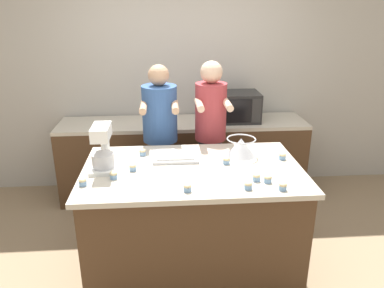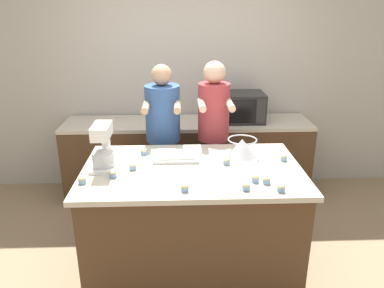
{
  "view_description": "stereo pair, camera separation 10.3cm",
  "coord_description": "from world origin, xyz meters",
  "px_view_note": "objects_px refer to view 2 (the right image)",
  "views": [
    {
      "loc": [
        -0.21,
        -2.69,
        2.15
      ],
      "look_at": [
        0.0,
        0.05,
        1.13
      ],
      "focal_mm": 35.0,
      "sensor_mm": 36.0,
      "label": 1
    },
    {
      "loc": [
        -0.11,
        -2.69,
        2.15
      ],
      "look_at": [
        0.0,
        0.05,
        1.13
      ],
      "focal_mm": 35.0,
      "sensor_mm": 36.0,
      "label": 2
    }
  ],
  "objects_px": {
    "cupcake_1": "(267,180)",
    "cupcake_6": "(185,187)",
    "cupcake_3": "(227,161)",
    "cupcake_0": "(82,180)",
    "stand_mixer": "(103,149)",
    "cupcake_4": "(133,166)",
    "cupcake_5": "(281,188)",
    "person_left": "(163,144)",
    "microwave_oven": "(242,107)",
    "cupcake_8": "(113,174)",
    "cupcake_10": "(246,186)",
    "cupcake_9": "(255,178)",
    "mixing_bowl": "(242,147)",
    "cupcake_2": "(284,157)",
    "cupcake_7": "(144,151)",
    "person_right": "(213,140)",
    "baking_tray": "(176,156)"
  },
  "relations": [
    {
      "from": "cupcake_9",
      "to": "stand_mixer",
      "type": "bearing_deg",
      "value": 165.14
    },
    {
      "from": "cupcake_7",
      "to": "person_right",
      "type": "bearing_deg",
      "value": 38.02
    },
    {
      "from": "cupcake_1",
      "to": "cupcake_6",
      "type": "relative_size",
      "value": 1.0
    },
    {
      "from": "mixing_bowl",
      "to": "cupcake_2",
      "type": "bearing_deg",
      "value": -17.99
    },
    {
      "from": "mixing_bowl",
      "to": "cupcake_9",
      "type": "relative_size",
      "value": 4.14
    },
    {
      "from": "person_left",
      "to": "mixing_bowl",
      "type": "xyz_separation_m",
      "value": [
        0.68,
        -0.57,
        0.17
      ]
    },
    {
      "from": "person_right",
      "to": "cupcake_5",
      "type": "xyz_separation_m",
      "value": [
        0.35,
        -1.22,
        0.09
      ]
    },
    {
      "from": "baking_tray",
      "to": "cupcake_6",
      "type": "bearing_deg",
      "value": -84.26
    },
    {
      "from": "stand_mixer",
      "to": "cupcake_7",
      "type": "xyz_separation_m",
      "value": [
        0.28,
        0.26,
        -0.13
      ]
    },
    {
      "from": "cupcake_4",
      "to": "cupcake_6",
      "type": "xyz_separation_m",
      "value": [
        0.4,
        -0.37,
        0.0
      ]
    },
    {
      "from": "cupcake_3",
      "to": "cupcake_5",
      "type": "bearing_deg",
      "value": -56.7
    },
    {
      "from": "cupcake_4",
      "to": "cupcake_10",
      "type": "height_order",
      "value": "same"
    },
    {
      "from": "cupcake_10",
      "to": "cupcake_8",
      "type": "bearing_deg",
      "value": 165.84
    },
    {
      "from": "cupcake_0",
      "to": "cupcake_1",
      "type": "bearing_deg",
      "value": -2.29
    },
    {
      "from": "person_left",
      "to": "cupcake_4",
      "type": "xyz_separation_m",
      "value": [
        -0.21,
        -0.81,
        0.12
      ]
    },
    {
      "from": "person_right",
      "to": "cupcake_7",
      "type": "relative_size",
      "value": 27.98
    },
    {
      "from": "cupcake_5",
      "to": "cupcake_7",
      "type": "relative_size",
      "value": 1.0
    },
    {
      "from": "person_left",
      "to": "cupcake_4",
      "type": "bearing_deg",
      "value": -104.44
    },
    {
      "from": "cupcake_4",
      "to": "baking_tray",
      "type": "bearing_deg",
      "value": 34.64
    },
    {
      "from": "cupcake_4",
      "to": "cupcake_10",
      "type": "xyz_separation_m",
      "value": [
        0.82,
        -0.37,
        0.0
      ]
    },
    {
      "from": "cupcake_5",
      "to": "cupcake_9",
      "type": "height_order",
      "value": "same"
    },
    {
      "from": "person_left",
      "to": "cupcake_10",
      "type": "bearing_deg",
      "value": -62.73
    },
    {
      "from": "cupcake_5",
      "to": "cupcake_2",
      "type": "bearing_deg",
      "value": 73.12
    },
    {
      "from": "cupcake_9",
      "to": "cupcake_2",
      "type": "bearing_deg",
      "value": 50.85
    },
    {
      "from": "cupcake_2",
      "to": "cupcake_3",
      "type": "relative_size",
      "value": 1.0
    },
    {
      "from": "cupcake_1",
      "to": "cupcake_5",
      "type": "bearing_deg",
      "value": -60.16
    },
    {
      "from": "cupcake_6",
      "to": "cupcake_7",
      "type": "xyz_separation_m",
      "value": [
        -0.34,
        0.68,
        0.0
      ]
    },
    {
      "from": "person_left",
      "to": "cupcake_1",
      "type": "bearing_deg",
      "value": -54.65
    },
    {
      "from": "cupcake_8",
      "to": "person_left",
      "type": "bearing_deg",
      "value": 70.25
    },
    {
      "from": "cupcake_4",
      "to": "cupcake_1",
      "type": "bearing_deg",
      "value": -15.81
    },
    {
      "from": "cupcake_6",
      "to": "cupcake_9",
      "type": "xyz_separation_m",
      "value": [
        0.51,
        0.13,
        0.0
      ]
    },
    {
      "from": "microwave_oven",
      "to": "cupcake_8",
      "type": "xyz_separation_m",
      "value": [
        -1.21,
        -1.54,
        -0.09
      ]
    },
    {
      "from": "person_right",
      "to": "cupcake_2",
      "type": "xyz_separation_m",
      "value": [
        0.52,
        -0.68,
        0.09
      ]
    },
    {
      "from": "person_right",
      "to": "cupcake_5",
      "type": "height_order",
      "value": "person_right"
    },
    {
      "from": "stand_mixer",
      "to": "cupcake_4",
      "type": "relative_size",
      "value": 5.97
    },
    {
      "from": "baking_tray",
      "to": "cupcake_7",
      "type": "distance_m",
      "value": 0.29
    },
    {
      "from": "stand_mixer",
      "to": "cupcake_9",
      "type": "relative_size",
      "value": 5.97
    },
    {
      "from": "cupcake_0",
      "to": "cupcake_6",
      "type": "xyz_separation_m",
      "value": [
        0.73,
        -0.15,
        0.0
      ]
    },
    {
      "from": "person_left",
      "to": "microwave_oven",
      "type": "xyz_separation_m",
      "value": [
        0.87,
        0.59,
        0.21
      ]
    },
    {
      "from": "cupcake_4",
      "to": "cupcake_3",
      "type": "bearing_deg",
      "value": 5.85
    },
    {
      "from": "cupcake_3",
      "to": "cupcake_6",
      "type": "xyz_separation_m",
      "value": [
        -0.34,
        -0.45,
        0.0
      ]
    },
    {
      "from": "cupcake_7",
      "to": "cupcake_10",
      "type": "height_order",
      "value": "same"
    },
    {
      "from": "person_left",
      "to": "cupcake_3",
      "type": "relative_size",
      "value": 27.5
    },
    {
      "from": "cupcake_1",
      "to": "cupcake_3",
      "type": "distance_m",
      "value": 0.43
    },
    {
      "from": "cupcake_8",
      "to": "cupcake_10",
      "type": "distance_m",
      "value": 0.98
    },
    {
      "from": "mixing_bowl",
      "to": "cupcake_6",
      "type": "relative_size",
      "value": 4.14
    },
    {
      "from": "cupcake_7",
      "to": "cupcake_8",
      "type": "distance_m",
      "value": 0.48
    },
    {
      "from": "cupcake_8",
      "to": "stand_mixer",
      "type": "bearing_deg",
      "value": 116.77
    },
    {
      "from": "cupcake_0",
      "to": "cupcake_3",
      "type": "relative_size",
      "value": 1.0
    },
    {
      "from": "person_left",
      "to": "cupcake_6",
      "type": "relative_size",
      "value": 27.5
    }
  ]
}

